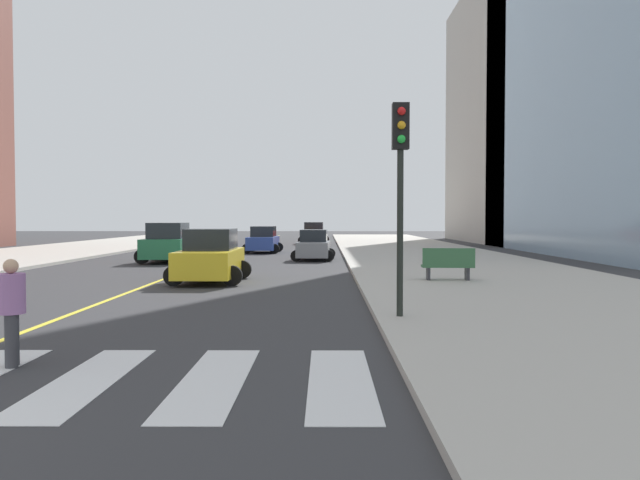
{
  "coord_description": "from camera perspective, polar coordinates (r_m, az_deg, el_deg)",
  "views": [
    {
      "loc": [
        6.07,
        -4.85,
        2.29
      ],
      "look_at": [
        5.78,
        37.27,
        0.86
      ],
      "focal_mm": 35.46,
      "sensor_mm": 36.0,
      "label": 1
    }
  ],
  "objects": [
    {
      "name": "car_yellow_nearest",
      "position": [
        23.15,
        -9.87,
        -1.53
      ],
      "size": [
        2.68,
        4.29,
        1.92
      ],
      "rotation": [
        0.0,
        0.0,
        3.14
      ],
      "color": "gold",
      "rests_on": "ground"
    },
    {
      "name": "parking_garage_concrete",
      "position": [
        66.23,
        21.09,
        10.67
      ],
      "size": [
        18.0,
        24.0,
        24.97
      ],
      "primitive_type": "cube",
      "color": "#B2ADA3",
      "rests_on": "ground"
    },
    {
      "name": "car_red_fifth",
      "position": [
        57.18,
        -0.56,
        0.57
      ],
      "size": [
        2.8,
        4.43,
        1.96
      ],
      "rotation": [
        0.0,
        0.0,
        3.12
      ],
      "color": "red",
      "rests_on": "ground"
    },
    {
      "name": "car_blue_fourth",
      "position": [
        42.56,
        -5.15,
        -0.03
      ],
      "size": [
        2.56,
        4.02,
        1.77
      ],
      "rotation": [
        0.0,
        0.0,
        3.11
      ],
      "color": "#2D479E",
      "rests_on": "ground"
    },
    {
      "name": "park_bench",
      "position": [
        22.4,
        11.48,
        -2.2
      ],
      "size": [
        1.82,
        0.63,
        1.12
      ],
      "rotation": [
        0.0,
        0.0,
        1.53
      ],
      "color": "#33603D",
      "rests_on": "sidewalk_kerb_east"
    },
    {
      "name": "car_gray_second",
      "position": [
        34.78,
        -0.57,
        -0.54
      ],
      "size": [
        2.44,
        3.82,
        1.68
      ],
      "rotation": [
        0.0,
        0.0,
        3.1
      ],
      "color": "slate",
      "rests_on": "ground"
    },
    {
      "name": "pedestrian_crossing",
      "position": [
        10.88,
        -26.08,
        -5.5
      ],
      "size": [
        0.41,
        0.41,
        1.67
      ],
      "rotation": [
        0.0,
        0.0,
        5.05
      ],
      "color": "#38383D",
      "rests_on": "ground"
    },
    {
      "name": "traffic_light_near_corner",
      "position": [
        13.94,
        7.27,
        6.59
      ],
      "size": [
        0.36,
        0.41,
        4.65
      ],
      "rotation": [
        0.0,
        0.0,
        3.14
      ],
      "color": "black",
      "rests_on": "sidewalk_kerb_east"
    },
    {
      "name": "sidewalk_kerb_east",
      "position": [
        25.69,
        14.22,
        -3.06
      ],
      "size": [
        10.0,
        120.0,
        0.15
      ],
      "primitive_type": "cube",
      "color": "#B2ADA3",
      "rests_on": "ground"
    },
    {
      "name": "lane_divider_paint",
      "position": [
        45.32,
        -7.3,
        -0.96
      ],
      "size": [
        0.16,
        80.0,
        0.01
      ],
      "primitive_type": "cube",
      "color": "yellow",
      "rests_on": "ground"
    },
    {
      "name": "car_green_third",
      "position": [
        34.07,
        -13.46,
        -0.33
      ],
      "size": [
        2.95,
        4.67,
        2.07
      ],
      "rotation": [
        0.0,
        0.0,
        0.02
      ],
      "color": "#236B42",
      "rests_on": "ground"
    }
  ]
}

